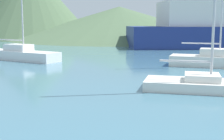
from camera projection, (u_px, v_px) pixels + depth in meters
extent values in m
cube|color=white|center=(202.00, 86.00, 14.58)|extent=(5.48, 2.68, 0.46)
cube|color=white|center=(202.00, 77.00, 14.52)|extent=(1.73, 1.65, 0.32)
cylinder|color=#BCBCC1|center=(185.00, 61.00, 14.60)|extent=(2.37, 0.34, 0.10)
cube|color=white|center=(19.00, 55.00, 26.68)|extent=(8.02, 4.87, 0.80)
cube|color=white|center=(19.00, 48.00, 26.58)|extent=(2.70, 2.14, 0.56)
cylinder|color=#BCBCC1|center=(22.00, 1.00, 25.70)|extent=(0.12, 0.12, 8.35)
cylinder|color=#BCBCC1|center=(9.00, 40.00, 27.09)|extent=(3.31, 1.51, 0.10)
cube|color=white|center=(213.00, 61.00, 22.63)|extent=(6.34, 3.22, 0.77)
cube|color=white|center=(213.00, 52.00, 22.54)|extent=(2.07, 1.77, 0.54)
cylinder|color=#BCBCC1|center=(201.00, 43.00, 22.74)|extent=(2.68, 0.65, 0.10)
cone|color=#4C6647|center=(31.00, 2.00, 65.46)|extent=(26.55, 26.55, 14.99)
cone|color=#4C6647|center=(119.00, 23.00, 62.99)|extent=(43.77, 43.77, 6.48)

